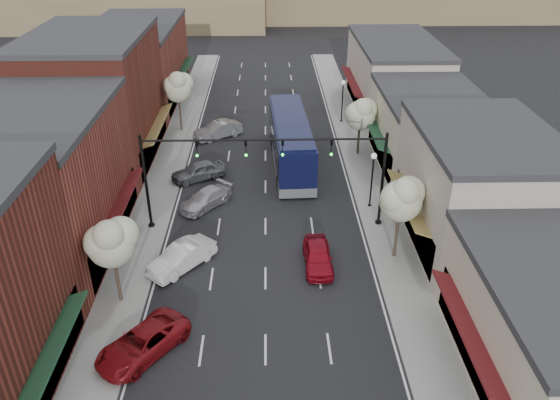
{
  "coord_description": "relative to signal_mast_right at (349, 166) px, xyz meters",
  "views": [
    {
      "loc": [
        0.27,
        -24.77,
        20.45
      ],
      "look_at": [
        1.03,
        7.84,
        2.2
      ],
      "focal_mm": 35.0,
      "sensor_mm": 36.0,
      "label": 1
    }
  ],
  "objects": [
    {
      "name": "bldg_right_near",
      "position": [
        8.07,
        -14.0,
        -1.7
      ],
      "size": [
        9.14,
        12.1,
        5.9
      ],
      "color": "beige",
      "rests_on": "ground"
    },
    {
      "name": "parked_car_a",
      "position": [
        -11.82,
        -12.1,
        -3.92
      ],
      "size": [
        4.95,
        5.46,
        1.41
      ],
      "primitive_type": "imported",
      "rotation": [
        0.0,
        0.0,
        -0.66
      ],
      "color": "maroon",
      "rests_on": "ground"
    },
    {
      "name": "parked_car_e",
      "position": [
        -10.16,
        16.3,
        -3.85
      ],
      "size": [
        4.82,
        3.98,
        1.55
      ],
      "primitive_type": "imported",
      "rotation": [
        0.0,
        0.0,
        -0.98
      ],
      "color": "gray",
      "rests_on": "ground"
    },
    {
      "name": "bldg_right_midfar",
      "position": [
        8.08,
        10.0,
        -1.46
      ],
      "size": [
        9.14,
        12.1,
        6.4
      ],
      "color": "beige",
      "rests_on": "ground"
    },
    {
      "name": "ground",
      "position": [
        -5.62,
        -8.0,
        -4.62
      ],
      "size": [
        160.0,
        160.0,
        0.0
      ],
      "primitive_type": "plane",
      "color": "black",
      "rests_on": "ground"
    },
    {
      "name": "sidewalk_left",
      "position": [
        -14.02,
        10.5,
        -4.55
      ],
      "size": [
        2.8,
        73.0,
        0.15
      ],
      "primitive_type": "cube",
      "color": "gray",
      "rests_on": "ground"
    },
    {
      "name": "bldg_left_midnear",
      "position": [
        -19.85,
        -2.0,
        0.03
      ],
      "size": [
        10.14,
        14.1,
        9.4
      ],
      "color": "brown",
      "rests_on": "ground"
    },
    {
      "name": "parked_car_c",
      "position": [
        -10.08,
        2.94,
        -3.97
      ],
      "size": [
        4.28,
        4.66,
        1.31
      ],
      "primitive_type": "imported",
      "rotation": [
        0.0,
        0.0,
        -0.68
      ],
      "color": "#ABAAAF",
      "rests_on": "ground"
    },
    {
      "name": "curb_left",
      "position": [
        -12.62,
        10.5,
        -4.55
      ],
      "size": [
        0.25,
        73.0,
        0.17
      ],
      "primitive_type": "cube",
      "color": "gray",
      "rests_on": "ground"
    },
    {
      "name": "bldg_left_far",
      "position": [
        -19.84,
        28.0,
        -0.46
      ],
      "size": [
        10.14,
        18.1,
        8.4
      ],
      "color": "brown",
      "rests_on": "ground"
    },
    {
      "name": "hill_near",
      "position": [
        -30.62,
        70.0,
        -0.62
      ],
      "size": [
        50.0,
        20.0,
        8.0
      ],
      "primitive_type": "cube",
      "color": "#7A6647",
      "rests_on": "ground"
    },
    {
      "name": "tree_right_near",
      "position": [
        2.73,
        -4.05,
        -0.17
      ],
      "size": [
        2.85,
        2.65,
        5.95
      ],
      "color": "#47382B",
      "rests_on": "ground"
    },
    {
      "name": "parked_car_b",
      "position": [
        -10.82,
        -4.74,
        -3.85
      ],
      "size": [
        4.25,
        4.62,
        1.54
      ],
      "primitive_type": "imported",
      "rotation": [
        0.0,
        0.0,
        -0.7
      ],
      "color": "silver",
      "rests_on": "ground"
    },
    {
      "name": "lamp_post_far",
      "position": [
        2.18,
        20.0,
        -1.62
      ],
      "size": [
        0.44,
        0.44,
        4.44
      ],
      "color": "black",
      "rests_on": "ground"
    },
    {
      "name": "tree_right_far",
      "position": [
        2.73,
        11.95,
        -0.63
      ],
      "size": [
        2.85,
        2.65,
        5.43
      ],
      "color": "#47382B",
      "rests_on": "ground"
    },
    {
      "name": "signal_mast_right",
      "position": [
        0.0,
        0.0,
        0.0
      ],
      "size": [
        8.22,
        0.46,
        7.0
      ],
      "color": "black",
      "rests_on": "ground"
    },
    {
      "name": "bldg_left_midfar",
      "position": [
        -19.86,
        12.0,
        0.78
      ],
      "size": [
        10.14,
        14.1,
        10.9
      ],
      "color": "maroon",
      "rests_on": "ground"
    },
    {
      "name": "bldg_right_far",
      "position": [
        8.09,
        24.0,
        -0.96
      ],
      "size": [
        9.14,
        16.1,
        7.4
      ],
      "color": "#BBAEA0",
      "rests_on": "ground"
    },
    {
      "name": "curb_right",
      "position": [
        1.38,
        10.5,
        -4.55
      ],
      "size": [
        0.25,
        73.0,
        0.17
      ],
      "primitive_type": "cube",
      "color": "gray",
      "rests_on": "ground"
    },
    {
      "name": "signal_mast_left",
      "position": [
        -11.24,
        0.0,
        0.0
      ],
      "size": [
        8.22,
        0.46,
        7.0
      ],
      "color": "black",
      "rests_on": "ground"
    },
    {
      "name": "parked_car_d",
      "position": [
        -11.11,
        7.44,
        -3.87
      ],
      "size": [
        4.76,
        3.66,
        1.51
      ],
      "primitive_type": "imported",
      "rotation": [
        0.0,
        0.0,
        -1.08
      ],
      "color": "#585B60",
      "rests_on": "ground"
    },
    {
      "name": "tree_left_far",
      "position": [
        -13.87,
        17.95,
        -0.02
      ],
      "size": [
        2.85,
        2.65,
        6.13
      ],
      "color": "#47382B",
      "rests_on": "ground"
    },
    {
      "name": "coach_bus",
      "position": [
        -3.44,
        10.34,
        -2.5
      ],
      "size": [
        3.56,
        13.55,
        4.1
      ],
      "rotation": [
        0.0,
        0.0,
        0.05
      ],
      "color": "black",
      "rests_on": "ground"
    },
    {
      "name": "lamp_post_near",
      "position": [
        2.18,
        2.5,
        -1.62
      ],
      "size": [
        0.44,
        0.44,
        4.44
      ],
      "color": "black",
      "rests_on": "ground"
    },
    {
      "name": "sidewalk_right",
      "position": [
        2.78,
        10.5,
        -4.55
      ],
      "size": [
        2.8,
        73.0,
        0.15
      ],
      "primitive_type": "cube",
      "color": "gray",
      "rests_on": "ground"
    },
    {
      "name": "tree_left_near",
      "position": [
        -13.87,
        -8.05,
        -0.4
      ],
      "size": [
        2.85,
        2.65,
        5.69
      ],
      "color": "#47382B",
      "rests_on": "ground"
    },
    {
      "name": "red_hatchback",
      "position": [
        -2.33,
        -4.78,
        -3.89
      ],
      "size": [
        1.77,
        4.33,
        1.47
      ],
      "primitive_type": "imported",
      "rotation": [
        0.0,
        0.0,
        0.01
      ],
      "color": "maroon",
      "rests_on": "ground"
    },
    {
      "name": "bldg_right_midnear",
      "position": [
        8.1,
        -2.0,
        -0.72
      ],
      "size": [
        9.14,
        12.1,
        7.9
      ],
      "color": "#BBAEA0",
      "rests_on": "ground"
    }
  ]
}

